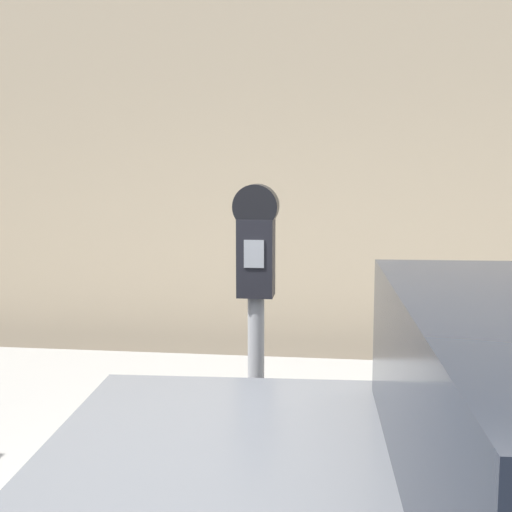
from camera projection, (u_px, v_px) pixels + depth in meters
The scene contains 3 objects.
sidewalk at pixel (292, 428), 4.61m from camera, with size 24.00×2.80×0.15m.
building_facade at pixel (313, 59), 6.30m from camera, with size 24.00×0.30×5.36m.
parking_meter at pixel (256, 291), 3.36m from camera, with size 0.21×0.15×1.54m.
Camera 1 is at (0.33, -2.21, 1.80)m, focal length 50.00 mm.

